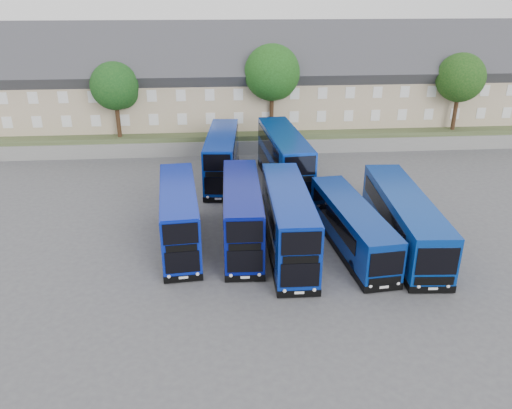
# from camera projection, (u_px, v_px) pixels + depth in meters

# --- Properties ---
(ground) EXTENTS (120.00, 120.00, 0.00)m
(ground) POSITION_uv_depth(u_px,v_px,m) (284.00, 271.00, 31.17)
(ground) COLOR #4B4B51
(ground) RESTS_ON ground
(retaining_wall) EXTENTS (70.00, 0.40, 1.50)m
(retaining_wall) POSITION_uv_depth(u_px,v_px,m) (254.00, 148.00, 52.81)
(retaining_wall) COLOR slate
(retaining_wall) RESTS_ON ground
(earth_bank) EXTENTS (80.00, 20.00, 2.00)m
(earth_bank) POSITION_uv_depth(u_px,v_px,m) (248.00, 122.00, 61.85)
(earth_bank) COLOR #434E2B
(earth_bank) RESTS_ON ground
(terrace_row) EXTENTS (66.00, 10.40, 11.20)m
(terrace_row) POSITION_uv_depth(u_px,v_px,m) (303.00, 81.00, 56.42)
(terrace_row) COLOR tan
(terrace_row) RESTS_ON earth_bank
(dd_front_left) EXTENTS (3.25, 10.51, 4.11)m
(dd_front_left) POSITION_uv_depth(u_px,v_px,m) (179.00, 217.00, 33.75)
(dd_front_left) COLOR #081EA0
(dd_front_left) RESTS_ON ground
(dd_front_mid) EXTENTS (2.71, 10.73, 4.24)m
(dd_front_mid) POSITION_uv_depth(u_px,v_px,m) (242.00, 215.00, 33.95)
(dd_front_mid) COLOR navy
(dd_front_mid) RESTS_ON ground
(dd_front_right) EXTENTS (2.70, 11.10, 4.40)m
(dd_front_right) POSITION_uv_depth(u_px,v_px,m) (288.00, 223.00, 32.59)
(dd_front_right) COLOR navy
(dd_front_right) RESTS_ON ground
(dd_rear_left) EXTENTS (3.48, 11.16, 4.36)m
(dd_rear_left) POSITION_uv_depth(u_px,v_px,m) (222.00, 158.00, 45.18)
(dd_rear_left) COLOR #082A9B
(dd_rear_left) RESTS_ON ground
(dd_rear_right) EXTENTS (3.60, 12.17, 4.78)m
(dd_rear_right) POSITION_uv_depth(u_px,v_px,m) (284.00, 160.00, 43.92)
(dd_rear_right) COLOR navy
(dd_rear_right) RESTS_ON ground
(coach_east_a) EXTENTS (3.49, 11.55, 3.11)m
(coach_east_a) POSITION_uv_depth(u_px,v_px,m) (351.00, 227.00, 33.46)
(coach_east_a) COLOR navy
(coach_east_a) RESTS_ON ground
(coach_east_b) EXTENTS (3.50, 13.04, 3.53)m
(coach_east_b) POSITION_uv_depth(u_px,v_px,m) (403.00, 220.00, 34.00)
(coach_east_b) COLOR navy
(coach_east_b) RESTS_ON ground
(tree_west) EXTENTS (4.80, 4.80, 7.65)m
(tree_west) POSITION_uv_depth(u_px,v_px,m) (116.00, 88.00, 50.26)
(tree_west) COLOR #382314
(tree_west) RESTS_ON earth_bank
(tree_mid) EXTENTS (5.76, 5.76, 9.18)m
(tree_mid) POSITION_uv_depth(u_px,v_px,m) (273.00, 75.00, 51.52)
(tree_mid) COLOR #382314
(tree_mid) RESTS_ON earth_bank
(tree_east) EXTENTS (5.12, 5.12, 8.16)m
(tree_east) POSITION_uv_depth(u_px,v_px,m) (461.00, 79.00, 52.83)
(tree_east) COLOR #382314
(tree_east) RESTS_ON earth_bank
(tree_far) EXTENTS (5.44, 5.44, 8.67)m
(tree_far) POSITION_uv_depth(u_px,v_px,m) (483.00, 66.00, 59.54)
(tree_far) COLOR #382314
(tree_far) RESTS_ON earth_bank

